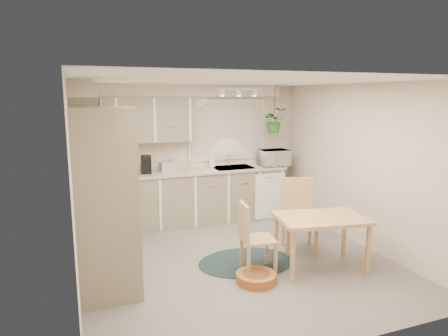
{
  "coord_description": "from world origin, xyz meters",
  "views": [
    {
      "loc": [
        -1.96,
        -4.77,
        2.22
      ],
      "look_at": [
        0.06,
        0.55,
        1.18
      ],
      "focal_mm": 32.0,
      "sensor_mm": 36.0,
      "label": 1
    }
  ],
  "objects": [
    {
      "name": "dishwasher_front",
      "position": [
        1.3,
        1.49,
        0.42
      ],
      "size": [
        0.58,
        0.02,
        0.83
      ],
      "primitive_type": "cube",
      "color": "silver",
      "rests_on": "base_cab_back"
    },
    {
      "name": "cooktop",
      "position": [
        -1.68,
        0.3,
        0.94
      ],
      "size": [
        0.52,
        0.58,
        0.02
      ],
      "primitive_type": "cube",
      "color": "silver",
      "rests_on": "counter_left"
    },
    {
      "name": "ceiling",
      "position": [
        0.0,
        0.0,
        2.4
      ],
      "size": [
        4.2,
        4.2,
        0.0
      ],
      "primitive_type": "plane",
      "color": "white",
      "rests_on": "wall_back"
    },
    {
      "name": "wall_back",
      "position": [
        0.0,
        2.1,
        1.2
      ],
      "size": [
        4.0,
        0.04,
        2.4
      ],
      "primitive_type": "cube",
      "color": "beige",
      "rests_on": "floor"
    },
    {
      "name": "base_cab_back",
      "position": [
        -0.2,
        1.8,
        0.45
      ],
      "size": [
        3.6,
        0.6,
        0.9
      ],
      "primitive_type": "cube",
      "color": "gray",
      "rests_on": "floor"
    },
    {
      "name": "counter_left",
      "position": [
        -1.69,
        0.88,
        0.92
      ],
      "size": [
        0.64,
        1.89,
        0.04
      ],
      "primitive_type": "cube",
      "color": "#C8B592",
      "rests_on": "base_cab_left"
    },
    {
      "name": "knife_block",
      "position": [
        -0.4,
        1.85,
        1.04
      ],
      "size": [
        0.1,
        0.1,
        0.2
      ],
      "primitive_type": "cube",
      "rotation": [
        0.0,
        0.0,
        0.06
      ],
      "color": "tan",
      "rests_on": "counter_back"
    },
    {
      "name": "upper_cab_back",
      "position": [
        -1.0,
        1.93,
        1.83
      ],
      "size": [
        2.0,
        0.35,
        0.75
      ],
      "primitive_type": "cube",
      "color": "gray",
      "rests_on": "wall_back"
    },
    {
      "name": "wall_right",
      "position": [
        2.0,
        0.0,
        1.2
      ],
      "size": [
        0.04,
        4.2,
        2.4
      ],
      "primitive_type": "cube",
      "color": "beige",
      "rests_on": "floor"
    },
    {
      "name": "wall_left",
      "position": [
        -2.0,
        0.0,
        1.2
      ],
      "size": [
        0.04,
        4.2,
        2.4
      ],
      "primitive_type": "cube",
      "color": "beige",
      "rests_on": "floor"
    },
    {
      "name": "microwave",
      "position": [
        1.47,
        1.7,
        1.12
      ],
      "size": [
        0.54,
        0.31,
        0.36
      ],
      "primitive_type": "imported",
      "rotation": [
        0.0,
        0.0,
        0.02
      ],
      "color": "silver",
      "rests_on": "counter_back"
    },
    {
      "name": "upper_cab_left",
      "position": [
        -1.82,
        1.0,
        1.83
      ],
      "size": [
        0.35,
        2.0,
        0.75
      ],
      "primitive_type": "cube",
      "color": "gray",
      "rests_on": "wall_left"
    },
    {
      "name": "hanging_plant",
      "position": [
        1.47,
        1.7,
        1.73
      ],
      "size": [
        0.44,
        0.48,
        0.35
      ],
      "primitive_type": "imported",
      "rotation": [
        0.0,
        0.0,
        -0.07
      ],
      "color": "#295F26",
      "rests_on": "ceiling"
    },
    {
      "name": "oven_stack",
      "position": [
        -1.68,
        -0.38,
        1.05
      ],
      "size": [
        0.65,
        0.65,
        2.1
      ],
      "primitive_type": "cube",
      "color": "gray",
      "rests_on": "floor"
    },
    {
      "name": "track_light_bar",
      "position": [
        0.7,
        1.55,
        2.33
      ],
      "size": [
        0.8,
        0.04,
        0.04
      ],
      "primitive_type": "cube",
      "color": "silver",
      "rests_on": "ceiling"
    },
    {
      "name": "braided_rug",
      "position": [
        0.12,
        -0.13,
        0.01
      ],
      "size": [
        1.37,
        1.05,
        0.01
      ],
      "primitive_type": "ellipsoid",
      "rotation": [
        0.0,
        0.0,
        -0.05
      ],
      "color": "black",
      "rests_on": "floor"
    },
    {
      "name": "counter_back",
      "position": [
        -0.2,
        1.79,
        0.92
      ],
      "size": [
        3.64,
        0.64,
        0.04
      ],
      "primitive_type": "cube",
      "color": "#C8B592",
      "rests_on": "base_cab_back"
    },
    {
      "name": "pet_bed",
      "position": [
        -0.01,
        -0.71,
        0.06
      ],
      "size": [
        0.51,
        0.51,
        0.11
      ],
      "primitive_type": "cylinder",
      "rotation": [
        0.0,
        0.0,
        0.05
      ],
      "color": "#A54F21",
      "rests_on": "floor"
    },
    {
      "name": "chair_left",
      "position": [
        0.15,
        -0.43,
        0.45
      ],
      "size": [
        0.48,
        0.48,
        0.91
      ],
      "primitive_type": "cube",
      "rotation": [
        0.0,
        0.0,
        -1.72
      ],
      "color": "tan",
      "rests_on": "floor"
    },
    {
      "name": "wall_oven_face",
      "position": [
        -1.35,
        -0.38,
        1.05
      ],
      "size": [
        0.02,
        0.56,
        0.58
      ],
      "primitive_type": "cube",
      "color": "silver",
      "rests_on": "oven_stack"
    },
    {
      "name": "soffit_left",
      "position": [
        -1.85,
        1.0,
        2.3
      ],
      "size": [
        0.3,
        2.0,
        0.2
      ],
      "primitive_type": "cube",
      "color": "beige",
      "rests_on": "wall_left"
    },
    {
      "name": "soffit_back",
      "position": [
        -0.2,
        1.95,
        2.3
      ],
      "size": [
        3.6,
        0.3,
        0.2
      ],
      "primitive_type": "cube",
      "color": "beige",
      "rests_on": "wall_back"
    },
    {
      "name": "window_frame",
      "position": [
        0.7,
        2.08,
        1.6
      ],
      "size": [
        1.5,
        0.02,
        1.1
      ],
      "primitive_type": "cube",
      "color": "silver",
      "rests_on": "wall_back"
    },
    {
      "name": "base_cab_left",
      "position": [
        -1.7,
        0.88,
        0.45
      ],
      "size": [
        0.6,
        1.85,
        0.9
      ],
      "primitive_type": "cube",
      "color": "gray",
      "rests_on": "floor"
    },
    {
      "name": "wall_front",
      "position": [
        0.0,
        -2.1,
        1.2
      ],
      "size": [
        4.0,
        0.04,
        2.4
      ],
      "primitive_type": "cube",
      "color": "beige",
      "rests_on": "floor"
    },
    {
      "name": "chair_back",
      "position": [
        1.01,
        -0.01,
        0.52
      ],
      "size": [
        0.62,
        0.62,
        1.04
      ],
      "primitive_type": "cube",
      "rotation": [
        0.0,
        0.0,
        2.8
      ],
      "color": "tan",
      "rests_on": "floor"
    },
    {
      "name": "wall_clock",
      "position": [
        0.15,
        2.07,
        2.18
      ],
      "size": [
        0.3,
        0.03,
        0.3
      ],
      "primitive_type": "cylinder",
      "rotation": [
        1.57,
        0.0,
        0.0
      ],
      "color": "#ECC553",
      "rests_on": "wall_back"
    },
    {
      "name": "soap_bottle",
      "position": [
        0.35,
        1.95,
        0.99
      ],
      "size": [
        0.11,
        0.22,
        0.1
      ],
      "primitive_type": "imported",
      "rotation": [
        0.0,
        0.0,
        -0.1
      ],
      "color": "silver",
      "rests_on": "counter_back"
    },
    {
      "name": "window_blinds",
      "position": [
        0.7,
        2.07,
        1.6
      ],
      "size": [
        1.4,
        0.02,
        1.0
      ],
      "primitive_type": "cube",
      "color": "beige",
      "rests_on": "wall_back"
    },
    {
      "name": "toaster",
      "position": [
        -0.49,
        1.82,
        1.03
      ],
      "size": [
        0.31,
        0.22,
        0.17
      ],
      "primitive_type": "cube",
      "rotation": [
        0.0,
        0.0,
        0.2
      ],
      "color": "#B5B9BD",
      "rests_on": "counter_back"
    },
    {
      "name": "floor",
      "position": [
        0.0,
        0.0,
        0.0
      ],
      "size": [
        4.2,
        4.2,
        0.0
      ],
      "primitive_type": "plane",
      "color": "slate",
      "rests_on": "ground"
    },
    {
      "name": "coffee_maker",
      "position": [
        -0.86,
        1.8,
        1.09
      ],
      "size": [
        0.2,
        0.23,
        0.3
      ],
      "primitive_type": "cube",
      "rotation": [
        0.0,
        0.0,
        -0.14
      ],
      "color": "black",
      "rests_on": "counter_back"
    },
    {
      "name": "dining_table",
      "position": [
        0.94,
        -0.63,
        0.35
      ],
      "size": [
        1.21,
        0.91,
        0.7
      ],
      "primitive_type": "cube",
      "rotation": [
        0.0,
        0.0,
        -0.17
      ],
      "color": "tan",
      "rests_on": "floor"
    },
    {
      "name": "sink",
      "position": [
        0.7,
        1.8,
        0.9
      ],
      "size": [
        0.7,
        0.48,
        0.1
      ],
      "primitive_type": "cube",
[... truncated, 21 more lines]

